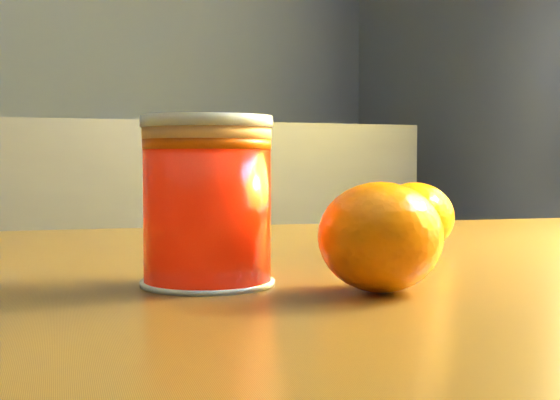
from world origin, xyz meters
name	(u,v)px	position (x,y,z in m)	size (l,w,h in m)	color
juice_glass	(207,202)	(0.72, 0.06, 0.80)	(0.08, 0.08, 0.10)	#FF1C05
orange_front	(380,237)	(0.81, -0.01, 0.78)	(0.07, 0.07, 0.06)	orange
orange_back	(414,217)	(0.92, 0.15, 0.78)	(0.06, 0.06, 0.06)	orange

